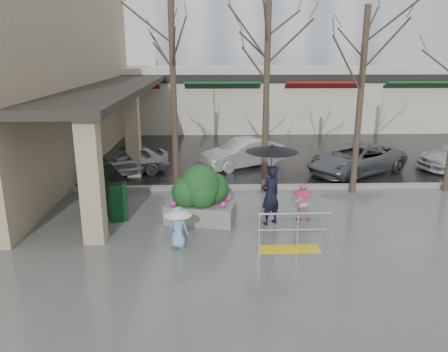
{
  "coord_description": "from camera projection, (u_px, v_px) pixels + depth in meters",
  "views": [
    {
      "loc": [
        -0.74,
        -11.62,
        5.03
      ],
      "look_at": [
        -0.34,
        1.31,
        1.3
      ],
      "focal_mm": 35.0,
      "sensor_mm": 36.0,
      "label": 1
    }
  ],
  "objects": [
    {
      "name": "car_c",
      "position": [
        356.0,
        159.0,
        18.38
      ],
      "size": [
        4.96,
        4.13,
        1.26
      ],
      "primitive_type": "imported",
      "rotation": [
        0.0,
        0.0,
        -1.03
      ],
      "color": "slate",
      "rests_on": "ground"
    },
    {
      "name": "storefront_row",
      "position": [
        251.0,
        97.0,
        29.34
      ],
      "size": [
        34.0,
        6.74,
        4.0
      ],
      "color": "beige",
      "rests_on": "ground"
    },
    {
      "name": "ground",
      "position": [
        237.0,
        232.0,
        12.58
      ],
      "size": [
        120.0,
        120.0,
        0.0
      ],
      "primitive_type": "plane",
      "color": "#51514F",
      "rests_on": "ground"
    },
    {
      "name": "pillar_front",
      "position": [
        91.0,
        180.0,
        11.49
      ],
      "size": [
        0.55,
        0.55,
        3.5
      ],
      "primitive_type": "cube",
      "color": "tan",
      "rests_on": "ground"
    },
    {
      "name": "street_asphalt",
      "position": [
        220.0,
        118.0,
        33.71
      ],
      "size": [
        120.0,
        36.0,
        0.01
      ],
      "primitive_type": "cube",
      "color": "black",
      "rests_on": "ground"
    },
    {
      "name": "canopy_slab",
      "position": [
        118.0,
        84.0,
        19.11
      ],
      "size": [
        2.8,
        18.0,
        0.25
      ],
      "primitive_type": "cube",
      "color": "#2D2823",
      "rests_on": "pillar_front"
    },
    {
      "name": "pillar_back",
      "position": [
        133.0,
        134.0,
        17.74
      ],
      "size": [
        0.55,
        0.55,
        3.5
      ],
      "primitive_type": "cube",
      "color": "tan",
      "rests_on": "ground"
    },
    {
      "name": "car_a",
      "position": [
        123.0,
        160.0,
        18.19
      ],
      "size": [
        3.98,
        2.83,
        1.26
      ],
      "primitive_type": "imported",
      "rotation": [
        0.0,
        0.0,
        -1.16
      ],
      "color": "#A3A3A7",
      "rests_on": "ground"
    },
    {
      "name": "tree_mideast",
      "position": [
        364.0,
        56.0,
        14.83
      ],
      "size": [
        3.2,
        3.2,
        6.5
      ],
      "color": "#382B21",
      "rests_on": "ground"
    },
    {
      "name": "woman",
      "position": [
        271.0,
        174.0,
        12.75
      ],
      "size": [
        1.54,
        1.54,
        2.45
      ],
      "rotation": [
        0.0,
        0.0,
        3.71
      ],
      "color": "black",
      "rests_on": "ground"
    },
    {
      "name": "child_blue",
      "position": [
        178.0,
        222.0,
        11.41
      ],
      "size": [
        0.74,
        0.74,
        1.13
      ],
      "rotation": [
        0.0,
        0.0,
        2.62
      ],
      "color": "#7AAAD9",
      "rests_on": "ground"
    },
    {
      "name": "planter",
      "position": [
        201.0,
        195.0,
        13.13
      ],
      "size": [
        2.22,
        1.45,
        1.78
      ],
      "rotation": [
        0.0,
        0.0,
        -0.23
      ],
      "color": "slate",
      "rests_on": "ground"
    },
    {
      "name": "tree_west",
      "position": [
        172.0,
        49.0,
        14.57
      ],
      "size": [
        3.2,
        3.2,
        6.8
      ],
      "color": "#382B21",
      "rests_on": "ground"
    },
    {
      "name": "curb",
      "position": [
        231.0,
        187.0,
        16.4
      ],
      "size": [
        120.0,
        0.3,
        0.15
      ],
      "primitive_type": "cube",
      "color": "gray",
      "rests_on": "ground"
    },
    {
      "name": "near_building",
      "position": [
        19.0,
        75.0,
        18.88
      ],
      "size": [
        6.0,
        18.0,
        8.0
      ],
      "primitive_type": "cube",
      "color": "tan",
      "rests_on": "ground"
    },
    {
      "name": "car_b",
      "position": [
        242.0,
        153.0,
        19.39
      ],
      "size": [
        3.98,
        3.08,
        1.26
      ],
      "primitive_type": "imported",
      "rotation": [
        0.0,
        0.0,
        -1.04
      ],
      "color": "silver",
      "rests_on": "ground"
    },
    {
      "name": "child_pink",
      "position": [
        302.0,
        200.0,
        13.33
      ],
      "size": [
        0.61,
        0.61,
        1.13
      ],
      "rotation": [
        0.0,
        0.0,
        3.05
      ],
      "color": "pink",
      "rests_on": "ground"
    },
    {
      "name": "tree_midwest",
      "position": [
        268.0,
        44.0,
        14.62
      ],
      "size": [
        3.2,
        3.2,
        7.0
      ],
      "color": "#382B21",
      "rests_on": "ground"
    },
    {
      "name": "news_boxes",
      "position": [
        111.0,
        192.0,
        14.08
      ],
      "size": [
        1.41,
        2.34,
        1.3
      ],
      "rotation": [
        0.0,
        0.0,
        0.41
      ],
      "color": "#0C3619",
      "rests_on": "ground"
    },
    {
      "name": "handrail",
      "position": [
        292.0,
        236.0,
        11.36
      ],
      "size": [
        1.9,
        0.5,
        1.03
      ],
      "color": "yellow",
      "rests_on": "ground"
    }
  ]
}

